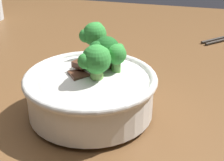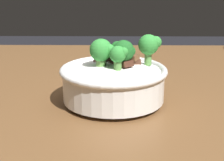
# 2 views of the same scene
# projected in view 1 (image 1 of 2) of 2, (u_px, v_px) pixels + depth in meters

# --- Properties ---
(dining_table) EXTENTS (1.17, 1.04, 0.81)m
(dining_table) POSITION_uv_depth(u_px,v_px,m) (99.00, 124.00, 0.76)
(dining_table) COLOR brown
(dining_table) RESTS_ON ground
(rice_bowl) EXTENTS (0.21, 0.21, 0.14)m
(rice_bowl) POSITION_uv_depth(u_px,v_px,m) (91.00, 87.00, 0.55)
(rice_bowl) COLOR white
(rice_bowl) RESTS_ON dining_table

